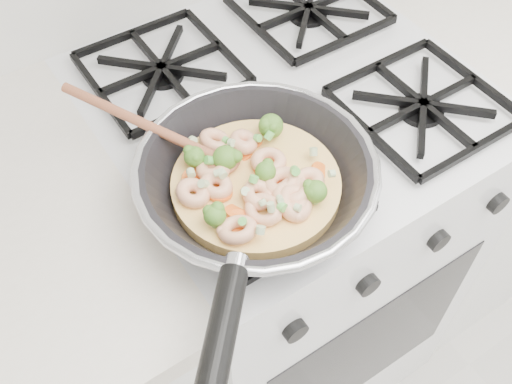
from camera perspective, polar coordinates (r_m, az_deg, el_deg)
stove at (r=1.32m, az=2.29°, el=-4.87°), size 0.60×0.60×0.92m
skillet at (r=0.78m, az=-0.14°, el=1.01°), size 0.41×0.52×0.09m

